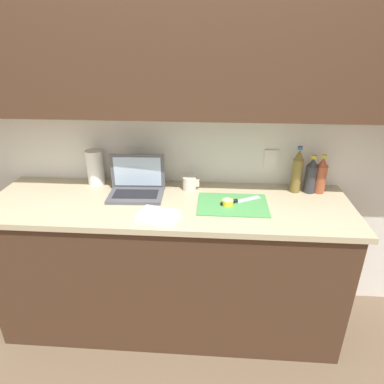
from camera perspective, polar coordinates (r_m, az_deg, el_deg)
ground_plane at (r=2.63m, az=-3.34°, el=-20.14°), size 12.00×12.00×0.00m
wall_back at (r=2.12m, az=-3.54°, el=16.81°), size 5.20×0.38×2.60m
counter_unit at (r=2.32m, az=-4.09°, el=-11.76°), size 2.20×0.65×0.93m
laptop at (r=2.18m, az=-9.22°, el=1.08°), size 0.35×0.24×0.24m
cutting_board at (r=2.05m, az=6.78°, el=-2.09°), size 0.41×0.30×0.01m
knife at (r=2.06m, az=7.01°, el=-1.56°), size 0.25×0.16×0.02m
lemon_half_cut at (r=2.02m, az=5.96°, el=-1.73°), size 0.07×0.07×0.03m
bottle_green_soda at (r=2.25m, az=17.10°, el=3.31°), size 0.07×0.07×0.30m
bottle_oil_tall at (r=2.28m, az=19.22°, el=2.58°), size 0.07×0.07×0.25m
bottle_water_clear at (r=2.30m, az=20.68°, el=2.57°), size 0.07×0.07×0.25m
measuring_cup at (r=2.22m, az=-0.40°, el=1.47°), size 0.11×0.09×0.09m
paper_towel_roll at (r=2.37m, az=-15.82°, el=3.98°), size 0.11×0.11×0.23m
dish_towel at (r=1.91m, az=-5.68°, el=-3.93°), size 0.25×0.21×0.02m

